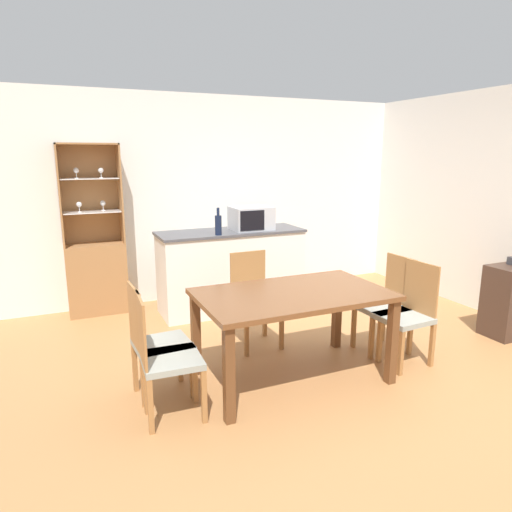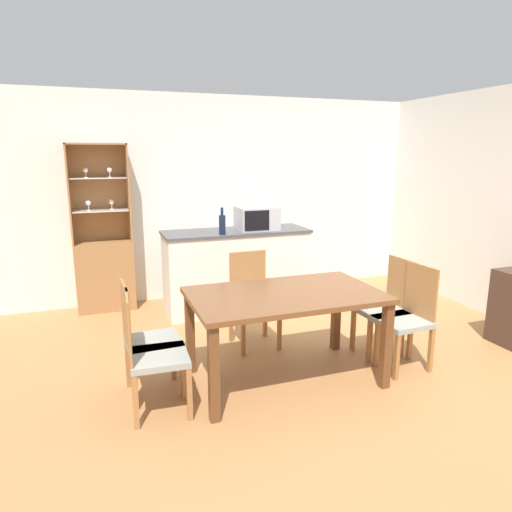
% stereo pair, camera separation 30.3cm
% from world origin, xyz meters
% --- Properties ---
extents(ground_plane, '(18.00, 18.00, 0.00)m').
position_xyz_m(ground_plane, '(0.00, 0.00, 0.00)').
color(ground_plane, '#B27A47').
extents(wall_back, '(6.80, 0.06, 2.55)m').
position_xyz_m(wall_back, '(0.00, 2.63, 1.27)').
color(wall_back, white).
rests_on(wall_back, ground_plane).
extents(kitchen_counter, '(1.70, 0.60, 0.96)m').
position_xyz_m(kitchen_counter, '(-0.13, 1.91, 0.48)').
color(kitchen_counter, white).
rests_on(kitchen_counter, ground_plane).
extents(display_cabinet, '(0.66, 0.34, 1.94)m').
position_xyz_m(display_cabinet, '(-1.60, 2.44, 0.58)').
color(display_cabinet, '#A37042').
rests_on(display_cabinet, ground_plane).
extents(dining_table, '(1.52, 0.91, 0.75)m').
position_xyz_m(dining_table, '(-0.30, 0.08, 0.65)').
color(dining_table, brown).
rests_on(dining_table, ground_plane).
extents(dining_chair_head_far, '(0.41, 0.41, 0.90)m').
position_xyz_m(dining_chair_head_far, '(-0.30, 0.85, 0.44)').
color(dining_chair_head_far, '#999E93').
rests_on(dining_chair_head_far, ground_plane).
extents(dining_chair_side_left_near, '(0.42, 0.42, 0.90)m').
position_xyz_m(dining_chair_side_left_near, '(-1.37, -0.06, 0.44)').
color(dining_chair_side_left_near, '#999E93').
rests_on(dining_chair_side_left_near, ground_plane).
extents(dining_chair_side_right_near, '(0.43, 0.43, 0.90)m').
position_xyz_m(dining_chair_side_right_near, '(0.78, -0.06, 0.44)').
color(dining_chair_side_right_near, '#999E93').
rests_on(dining_chair_side_right_near, ground_plane).
extents(dining_chair_side_right_far, '(0.42, 0.42, 0.90)m').
position_xyz_m(dining_chair_side_right_far, '(0.78, 0.22, 0.44)').
color(dining_chair_side_right_far, '#999E93').
rests_on(dining_chair_side_right_far, ground_plane).
extents(dining_chair_side_left_far, '(0.42, 0.42, 0.90)m').
position_xyz_m(dining_chair_side_left_far, '(-1.37, 0.21, 0.44)').
color(dining_chair_side_left_far, '#999E93').
rests_on(dining_chair_side_left_far, ground_plane).
extents(microwave, '(0.46, 0.37, 0.27)m').
position_xyz_m(microwave, '(0.12, 1.88, 1.09)').
color(microwave, '#B7BABF').
rests_on(microwave, kitchen_counter).
extents(wine_bottle, '(0.07, 0.07, 0.30)m').
position_xyz_m(wine_bottle, '(-0.36, 1.69, 1.07)').
color(wine_bottle, '#141E38').
rests_on(wine_bottle, kitchen_counter).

